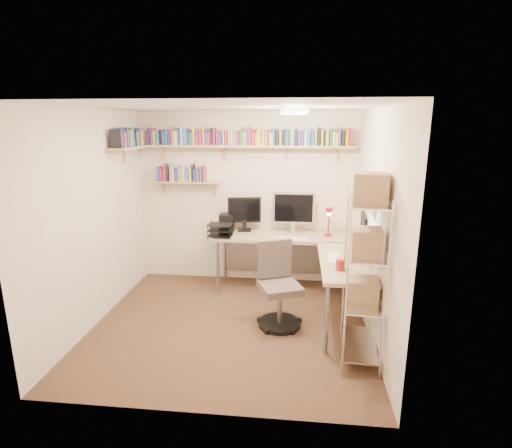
# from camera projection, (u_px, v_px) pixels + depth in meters

# --- Properties ---
(ground) EXTENTS (3.20, 3.20, 0.00)m
(ground) POSITION_uv_depth(u_px,v_px,m) (231.00, 325.00, 4.76)
(ground) COLOR #422C1C
(ground) RESTS_ON ground
(room_shell) EXTENTS (3.24, 3.04, 2.52)m
(room_shell) POSITION_uv_depth(u_px,v_px,m) (229.00, 197.00, 4.37)
(room_shell) COLOR beige
(room_shell) RESTS_ON ground
(wall_shelves) EXTENTS (3.12, 1.09, 0.80)m
(wall_shelves) POSITION_uv_depth(u_px,v_px,m) (213.00, 146.00, 5.55)
(wall_shelves) COLOR tan
(wall_shelves) RESTS_ON ground
(corner_desk) EXTENTS (2.14, 2.04, 1.39)m
(corner_desk) POSITION_uv_depth(u_px,v_px,m) (292.00, 241.00, 5.37)
(corner_desk) COLOR tan
(corner_desk) RESTS_ON ground
(office_chair) EXTENTS (0.58, 0.58, 1.00)m
(office_chair) POSITION_uv_depth(u_px,v_px,m) (278.00, 291.00, 4.69)
(office_chair) COLOR black
(office_chair) RESTS_ON ground
(wire_rack) EXTENTS (0.43, 0.77, 1.90)m
(wire_rack) POSITION_uv_depth(u_px,v_px,m) (366.00, 246.00, 3.81)
(wire_rack) COLOR silver
(wire_rack) RESTS_ON ground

